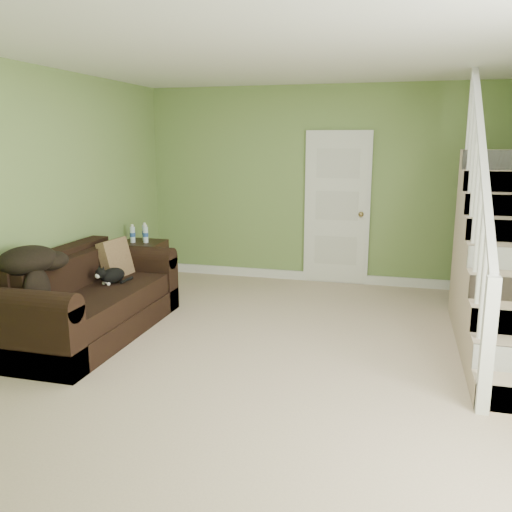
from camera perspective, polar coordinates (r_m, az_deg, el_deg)
The scene contains 14 objects.
floor at distance 4.93m, azimuth 3.24°, elevation -10.56°, with size 5.00×5.50×0.01m, color tan.
ceiling at distance 4.60m, azimuth 3.65°, elevation 20.85°, with size 5.00×5.50×0.01m, color white.
wall_back at distance 7.29m, azimuth 7.85°, elevation 7.31°, with size 5.00×0.04×2.60m, color #73914E.
wall_front at distance 2.03m, azimuth -12.57°, elevation -5.48°, with size 5.00×0.04×2.60m, color #73914E.
wall_left at distance 5.65m, azimuth -22.38°, elevation 5.12°, with size 0.04×5.50×2.60m, color #73914E.
baseboard_back at distance 7.47m, azimuth 7.55°, elevation -2.23°, with size 5.00×0.04×0.12m, color white.
baseboard_left at distance 5.89m, azimuth -21.16°, elevation -6.92°, with size 0.04×5.50×0.12m, color white.
door at distance 7.26m, azimuth 8.53°, elevation 4.94°, with size 0.86×0.12×2.02m.
sofa at distance 5.61m, azimuth -17.25°, elevation -4.78°, with size 0.92×2.13×0.84m.
side_table at distance 7.08m, azimuth -11.87°, elevation -0.99°, with size 0.54×0.54×0.86m.
cat at distance 5.73m, azimuth -14.96°, elevation -2.02°, with size 0.25×0.45×0.21m.
banana at distance 5.05m, azimuth -20.09°, elevation -4.91°, with size 0.06×0.20×0.06m, color yellow.
throw_pillow at distance 6.04m, azimuth -14.53°, elevation -0.31°, with size 0.11×0.42×0.42m, color #49301D.
throw_blanket at distance 5.14m, azimuth -22.91°, elevation -0.39°, with size 0.44×0.59×0.24m, color black.
Camera 1 is at (0.91, -4.46, 1.91)m, focal length 38.00 mm.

